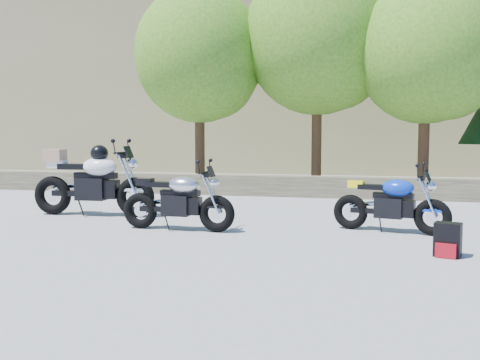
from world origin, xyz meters
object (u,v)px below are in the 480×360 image
at_px(silver_bike, 178,201).
at_px(backpack, 448,240).
at_px(blue_bike, 391,204).
at_px(white_bike, 92,181).

relative_size(silver_bike, backpack, 4.46).
relative_size(blue_bike, backpack, 4.23).
xyz_separation_m(white_bike, blue_bike, (5.29, -0.50, -0.21)).
bearing_deg(silver_bike, backpack, -12.07).
height_order(silver_bike, white_bike, white_bike).
bearing_deg(backpack, blue_bike, 127.73).
xyz_separation_m(silver_bike, backpack, (3.82, -0.97, -0.25)).
height_order(blue_bike, backpack, blue_bike).
bearing_deg(blue_bike, silver_bike, -155.23).
height_order(silver_bike, backpack, silver_bike).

